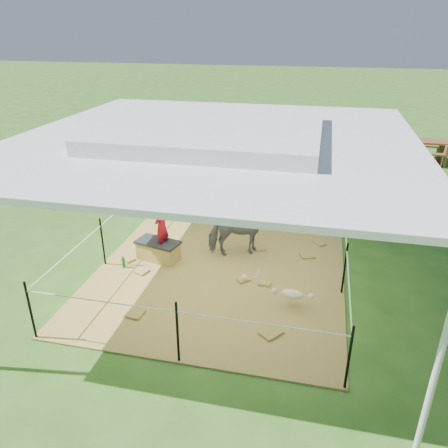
% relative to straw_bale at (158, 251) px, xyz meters
% --- Properties ---
extents(ground, '(90.00, 90.00, 0.00)m').
position_rel_straw_bale_xyz_m(ground, '(1.29, -0.41, -0.21)').
color(ground, '#2D5919').
rests_on(ground, ground).
extents(hay_patch, '(4.60, 4.60, 0.03)m').
position_rel_straw_bale_xyz_m(hay_patch, '(1.29, -0.41, -0.19)').
color(hay_patch, brown).
rests_on(hay_patch, ground).
extents(canopy_tent, '(6.30, 6.30, 2.90)m').
position_rel_straw_bale_xyz_m(canopy_tent, '(1.29, -0.41, 2.48)').
color(canopy_tent, silver).
rests_on(canopy_tent, ground).
extents(rope_fence, '(4.54, 4.54, 1.00)m').
position_rel_straw_bale_xyz_m(rope_fence, '(1.29, -0.41, 0.44)').
color(rope_fence, black).
rests_on(rope_fence, ground).
extents(straw_bale, '(0.87, 0.57, 0.36)m').
position_rel_straw_bale_xyz_m(straw_bale, '(0.00, 0.00, 0.00)').
color(straw_bale, olive).
rests_on(straw_bale, hay_patch).
extents(dark_cloth, '(0.93, 0.63, 0.04)m').
position_rel_straw_bale_xyz_m(dark_cloth, '(0.00, 0.00, 0.20)').
color(dark_cloth, black).
rests_on(dark_cloth, straw_bale).
extents(woman, '(0.30, 0.39, 0.96)m').
position_rel_straw_bale_xyz_m(woman, '(0.10, 0.00, 0.66)').
color(woman, '#B6111E').
rests_on(woman, straw_bale).
extents(green_bottle, '(0.07, 0.07, 0.22)m').
position_rel_straw_bale_xyz_m(green_bottle, '(-0.55, -0.45, -0.07)').
color(green_bottle, '#16652D').
rests_on(green_bottle, hay_patch).
extents(pony, '(1.34, 0.99, 1.03)m').
position_rel_straw_bale_xyz_m(pony, '(1.53, 0.53, 0.34)').
color(pony, '#535459').
rests_on(pony, hay_patch).
extents(pink_hat, '(0.32, 0.32, 0.15)m').
position_rel_straw_bale_xyz_m(pink_hat, '(1.53, 0.53, 0.93)').
color(pink_hat, '#FF93C1').
rests_on(pink_hat, pony).
extents(foal, '(1.01, 0.63, 0.53)m').
position_rel_straw_bale_xyz_m(foal, '(2.72, -1.03, 0.09)').
color(foal, beige).
rests_on(foal, hay_patch).
extents(trash_barrel, '(0.67, 0.67, 0.94)m').
position_rel_straw_bale_xyz_m(trash_barrel, '(5.60, 6.16, 0.26)').
color(trash_barrel, blue).
rests_on(trash_barrel, ground).
extents(picnic_table_near, '(1.86, 1.45, 0.71)m').
position_rel_straw_bale_xyz_m(picnic_table_near, '(2.63, 7.95, 0.15)').
color(picnic_table_near, '#54371C').
rests_on(picnic_table_near, ground).
extents(picnic_table_far, '(1.80, 1.30, 0.75)m').
position_rel_straw_bale_xyz_m(picnic_table_far, '(6.25, 8.47, 0.17)').
color(picnic_table_far, brown).
rests_on(picnic_table_far, ground).
extents(distant_person, '(0.60, 0.55, 1.00)m').
position_rel_straw_bale_xyz_m(distant_person, '(3.34, 6.87, 0.29)').
color(distant_person, '#378ED0').
rests_on(distant_person, ground).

